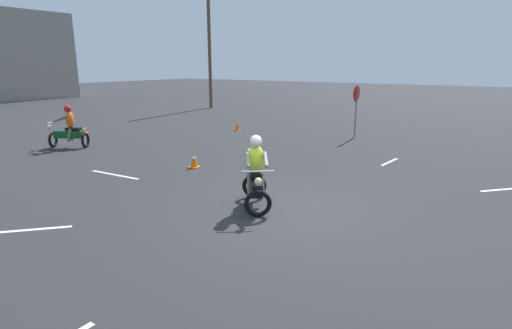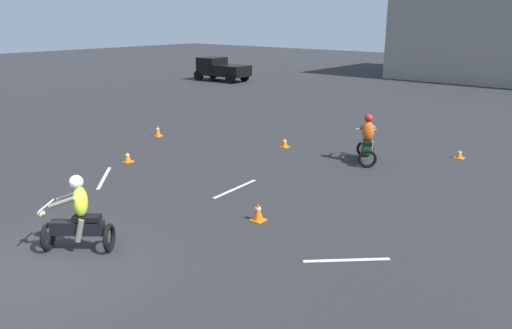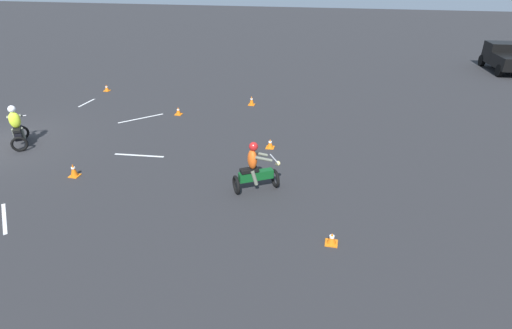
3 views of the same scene
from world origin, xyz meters
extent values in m
plane|color=#28282B|center=(0.00, 0.00, 0.00)|extent=(120.00, 120.00, 0.00)
torus|color=black|center=(-0.69, 0.43, 0.30)|extent=(0.45, 0.54, 0.60)
torus|color=black|center=(0.34, 1.23, 0.30)|extent=(0.45, 0.54, 0.60)
cube|color=black|center=(-0.17, 0.83, 0.52)|extent=(1.02, 0.86, 0.28)
cube|color=black|center=(0.00, 0.96, 0.74)|extent=(0.60, 0.55, 0.10)
cylinder|color=silver|center=(-0.65, 0.46, 1.00)|extent=(0.46, 0.57, 0.04)
sphere|color=#F2E08C|center=(-0.75, 0.38, 0.82)|extent=(0.22, 0.22, 0.16)
ellipsoid|color=#D8F233|center=(-0.08, 0.90, 1.10)|extent=(0.47, 0.49, 0.64)
cylinder|color=slate|center=(-0.44, 0.88, 1.15)|extent=(0.49, 0.41, 0.27)
cylinder|color=slate|center=(-0.19, 0.56, 1.15)|extent=(0.49, 0.41, 0.27)
cylinder|color=slate|center=(-0.18, 1.00, 0.52)|extent=(0.27, 0.25, 0.51)
cylinder|color=slate|center=(-0.01, 0.78, 0.52)|extent=(0.27, 0.25, 0.51)
sphere|color=white|center=(-0.11, 0.88, 1.52)|extent=(0.39, 0.39, 0.28)
torus|color=black|center=(0.90, 11.22, 0.30)|extent=(0.56, 0.40, 0.60)
torus|color=black|center=(1.58, 10.11, 0.30)|extent=(0.56, 0.40, 0.60)
cube|color=#0F4C1E|center=(1.24, 10.67, 0.52)|extent=(0.78, 1.06, 0.28)
cube|color=black|center=(1.35, 10.48, 0.74)|extent=(0.52, 0.61, 0.10)
cylinder|color=silver|center=(0.92, 11.18, 1.00)|extent=(0.61, 0.40, 0.04)
sphere|color=#F2E08C|center=(0.85, 11.29, 0.82)|extent=(0.22, 0.22, 0.16)
ellipsoid|color=#EA5919|center=(1.30, 10.56, 1.10)|extent=(0.49, 0.45, 0.64)
cylinder|color=slate|center=(1.31, 10.92, 1.15)|extent=(0.36, 0.51, 0.27)
cylinder|color=slate|center=(0.97, 10.71, 1.15)|extent=(0.36, 0.51, 0.27)
cylinder|color=slate|center=(1.41, 10.65, 0.52)|extent=(0.23, 0.27, 0.51)
cylinder|color=slate|center=(1.17, 10.51, 0.52)|extent=(0.23, 0.27, 0.51)
sphere|color=red|center=(1.28, 10.60, 1.52)|extent=(0.39, 0.39, 0.28)
cylinder|color=black|center=(-19.39, 24.15, 0.38)|extent=(0.78, 0.31, 0.76)
cylinder|color=black|center=(-19.26, 22.45, 0.38)|extent=(0.78, 0.31, 0.76)
cylinder|color=black|center=(-16.17, 22.69, 0.38)|extent=(0.78, 0.31, 0.76)
cube|color=black|center=(-16.78, 23.49, 0.83)|extent=(2.54, 2.08, 0.80)
cube|color=black|center=(-18.67, 23.35, 1.08)|extent=(1.74, 2.02, 1.30)
cube|color=black|center=(-19.32, 23.30, 1.43)|extent=(0.25, 1.70, 0.56)
cube|color=orange|center=(3.49, 13.15, 0.01)|extent=(0.32, 0.32, 0.03)
cone|color=orange|center=(3.49, 13.15, 0.18)|extent=(0.24, 0.24, 0.29)
cylinder|color=white|center=(3.49, 13.15, 0.22)|extent=(0.13, 0.13, 0.05)
cube|color=orange|center=(1.68, 4.47, 0.01)|extent=(0.32, 0.32, 0.03)
cone|color=orange|center=(1.68, 4.47, 0.25)|extent=(0.24, 0.24, 0.43)
cylinder|color=white|center=(1.68, 4.47, 0.31)|extent=(0.13, 0.13, 0.05)
cube|color=orange|center=(-4.92, 5.50, 0.01)|extent=(0.32, 0.32, 0.03)
cone|color=orange|center=(-4.92, 5.50, 0.20)|extent=(0.24, 0.24, 0.34)
cylinder|color=white|center=(-4.92, 5.50, 0.25)|extent=(0.13, 0.13, 0.05)
cube|color=orange|center=(-7.79, -0.02, 0.01)|extent=(0.32, 0.32, 0.03)
cone|color=orange|center=(-7.79, -0.02, 0.19)|extent=(0.24, 0.24, 0.31)
cylinder|color=white|center=(-7.79, -0.02, 0.23)|extent=(0.13, 0.13, 0.05)
cube|color=orange|center=(-2.06, 10.50, 0.01)|extent=(0.32, 0.32, 0.03)
cone|color=orange|center=(-2.06, 10.50, 0.20)|extent=(0.24, 0.24, 0.34)
cylinder|color=white|center=(-2.06, 10.50, 0.25)|extent=(0.13, 0.13, 0.05)
cube|color=orange|center=(-7.10, 8.58, 0.01)|extent=(0.32, 0.32, 0.03)
cone|color=orange|center=(-7.10, 8.58, 0.25)|extent=(0.24, 0.24, 0.43)
cylinder|color=white|center=(-7.10, 8.58, 0.31)|extent=(0.13, 0.13, 0.05)
cube|color=silver|center=(4.35, 4.06, 0.00)|extent=(1.35, 1.30, 0.01)
cube|color=silver|center=(-0.30, 5.82, 0.00)|extent=(0.26, 1.92, 0.01)
cube|color=silver|center=(-4.04, 3.99, 0.00)|extent=(1.66, 1.54, 0.01)
cube|color=silver|center=(-5.58, 0.14, 0.00)|extent=(1.37, 0.11, 0.01)
camera|label=1|loc=(-7.38, -4.07, 3.20)|focal=28.00mm
camera|label=2|loc=(8.80, -4.07, 4.72)|focal=35.00mm
camera|label=3|loc=(11.97, 13.05, 6.41)|focal=28.00mm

